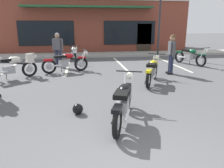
{
  "coord_description": "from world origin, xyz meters",
  "views": [
    {
      "loc": [
        -0.81,
        -2.55,
        2.12
      ],
      "look_at": [
        0.04,
        3.07,
        0.55
      ],
      "focal_mm": 35.29,
      "sensor_mm": 36.0,
      "label": 1
    }
  ],
  "objects_px": {
    "motorcycle_black_cruiser": "(14,66)",
    "person_in_shorts_foreground": "(172,52)",
    "motorcycle_red_sportbike": "(66,62)",
    "helmet_on_pavement": "(78,109)",
    "motorcycle_green_cafe_racer": "(74,53)",
    "motorcycle_blue_standard": "(190,56)",
    "motorcycle_foreground_classic": "(123,102)",
    "motorcycle_silver_naked": "(152,71)",
    "person_by_back_row": "(58,48)",
    "parking_lot_lamp_post": "(161,6)"
  },
  "relations": [
    {
      "from": "motorcycle_black_cruiser",
      "to": "person_by_back_row",
      "type": "bearing_deg",
      "value": 58.78
    },
    {
      "from": "person_by_back_row",
      "to": "parking_lot_lamp_post",
      "type": "xyz_separation_m",
      "value": [
        6.15,
        2.36,
        2.2
      ]
    },
    {
      "from": "motorcycle_green_cafe_racer",
      "to": "person_in_shorts_foreground",
      "type": "bearing_deg",
      "value": -42.8
    },
    {
      "from": "motorcycle_foreground_classic",
      "to": "person_by_back_row",
      "type": "height_order",
      "value": "person_by_back_row"
    },
    {
      "from": "motorcycle_blue_standard",
      "to": "person_by_back_row",
      "type": "height_order",
      "value": "person_by_back_row"
    },
    {
      "from": "helmet_on_pavement",
      "to": "person_in_shorts_foreground",
      "type": "bearing_deg",
      "value": 44.13
    },
    {
      "from": "parking_lot_lamp_post",
      "to": "motorcycle_black_cruiser",
      "type": "bearing_deg",
      "value": -147.74
    },
    {
      "from": "motorcycle_silver_naked",
      "to": "person_by_back_row",
      "type": "relative_size",
      "value": 1.15
    },
    {
      "from": "motorcycle_foreground_classic",
      "to": "parking_lot_lamp_post",
      "type": "xyz_separation_m",
      "value": [
        4.2,
        9.28,
        2.69
      ]
    },
    {
      "from": "person_in_shorts_foreground",
      "to": "helmet_on_pavement",
      "type": "bearing_deg",
      "value": -135.87
    },
    {
      "from": "motorcycle_foreground_classic",
      "to": "motorcycle_red_sportbike",
      "type": "bearing_deg",
      "value": 105.49
    },
    {
      "from": "motorcycle_silver_naked",
      "to": "person_by_back_row",
      "type": "xyz_separation_m",
      "value": [
        -3.64,
        3.85,
        0.49
      ]
    },
    {
      "from": "motorcycle_red_sportbike",
      "to": "motorcycle_blue_standard",
      "type": "relative_size",
      "value": 1.02
    },
    {
      "from": "motorcycle_blue_standard",
      "to": "motorcycle_green_cafe_racer",
      "type": "bearing_deg",
      "value": 162.8
    },
    {
      "from": "motorcycle_green_cafe_racer",
      "to": "person_by_back_row",
      "type": "height_order",
      "value": "person_by_back_row"
    },
    {
      "from": "motorcycle_red_sportbike",
      "to": "person_in_shorts_foreground",
      "type": "xyz_separation_m",
      "value": [
        4.48,
        -1.01,
        0.49
      ]
    },
    {
      "from": "motorcycle_foreground_classic",
      "to": "person_in_shorts_foreground",
      "type": "relative_size",
      "value": 1.21
    },
    {
      "from": "motorcycle_blue_standard",
      "to": "helmet_on_pavement",
      "type": "xyz_separation_m",
      "value": [
        -5.9,
        -5.84,
        -0.33
      ]
    },
    {
      "from": "motorcycle_red_sportbike",
      "to": "motorcycle_blue_standard",
      "type": "height_order",
      "value": "same"
    },
    {
      "from": "motorcycle_red_sportbike",
      "to": "helmet_on_pavement",
      "type": "relative_size",
      "value": 7.9
    },
    {
      "from": "motorcycle_red_sportbike",
      "to": "helmet_on_pavement",
      "type": "height_order",
      "value": "motorcycle_red_sportbike"
    },
    {
      "from": "motorcycle_black_cruiser",
      "to": "person_by_back_row",
      "type": "relative_size",
      "value": 1.09
    },
    {
      "from": "motorcycle_blue_standard",
      "to": "person_in_shorts_foreground",
      "type": "relative_size",
      "value": 1.2
    },
    {
      "from": "parking_lot_lamp_post",
      "to": "motorcycle_red_sportbike",
      "type": "bearing_deg",
      "value": -146.03
    },
    {
      "from": "motorcycle_green_cafe_racer",
      "to": "motorcycle_silver_naked",
      "type": "bearing_deg",
      "value": -60.94
    },
    {
      "from": "motorcycle_black_cruiser",
      "to": "parking_lot_lamp_post",
      "type": "relative_size",
      "value": 0.38
    },
    {
      "from": "person_in_shorts_foreground",
      "to": "helmet_on_pavement",
      "type": "relative_size",
      "value": 6.44
    },
    {
      "from": "motorcycle_foreground_classic",
      "to": "motorcycle_red_sportbike",
      "type": "height_order",
      "value": "same"
    },
    {
      "from": "person_in_shorts_foreground",
      "to": "person_by_back_row",
      "type": "xyz_separation_m",
      "value": [
        -4.92,
        2.49,
        0.0
      ]
    },
    {
      "from": "motorcycle_black_cruiser",
      "to": "helmet_on_pavement",
      "type": "relative_size",
      "value": 7.05
    },
    {
      "from": "motorcycle_black_cruiser",
      "to": "motorcycle_green_cafe_racer",
      "type": "relative_size",
      "value": 0.87
    },
    {
      "from": "motorcycle_blue_standard",
      "to": "helmet_on_pavement",
      "type": "bearing_deg",
      "value": -135.28
    },
    {
      "from": "motorcycle_silver_naked",
      "to": "person_in_shorts_foreground",
      "type": "distance_m",
      "value": 1.93
    },
    {
      "from": "person_in_shorts_foreground",
      "to": "parking_lot_lamp_post",
      "type": "bearing_deg",
      "value": 75.77
    },
    {
      "from": "motorcycle_black_cruiser",
      "to": "motorcycle_silver_naked",
      "type": "height_order",
      "value": "same"
    },
    {
      "from": "helmet_on_pavement",
      "to": "motorcycle_red_sportbike",
      "type": "bearing_deg",
      "value": 95.91
    },
    {
      "from": "parking_lot_lamp_post",
      "to": "person_by_back_row",
      "type": "bearing_deg",
      "value": -158.99
    },
    {
      "from": "motorcycle_blue_standard",
      "to": "helmet_on_pavement",
      "type": "distance_m",
      "value": 8.3
    },
    {
      "from": "motorcycle_foreground_classic",
      "to": "person_in_shorts_foreground",
      "type": "xyz_separation_m",
      "value": [
        2.97,
        4.42,
        0.49
      ]
    },
    {
      "from": "motorcycle_black_cruiser",
      "to": "motorcycle_blue_standard",
      "type": "xyz_separation_m",
      "value": [
        8.33,
        1.95,
        -0.07
      ]
    },
    {
      "from": "motorcycle_red_sportbike",
      "to": "parking_lot_lamp_post",
      "type": "height_order",
      "value": "parking_lot_lamp_post"
    },
    {
      "from": "motorcycle_black_cruiser",
      "to": "person_in_shorts_foreground",
      "type": "height_order",
      "value": "person_in_shorts_foreground"
    },
    {
      "from": "motorcycle_blue_standard",
      "to": "parking_lot_lamp_post",
      "type": "height_order",
      "value": "parking_lot_lamp_post"
    },
    {
      "from": "motorcycle_silver_naked",
      "to": "motorcycle_blue_standard",
      "type": "relative_size",
      "value": 0.96
    },
    {
      "from": "motorcycle_blue_standard",
      "to": "helmet_on_pavement",
      "type": "relative_size",
      "value": 7.73
    },
    {
      "from": "motorcycle_red_sportbike",
      "to": "motorcycle_blue_standard",
      "type": "distance_m",
      "value": 6.47
    },
    {
      "from": "person_by_back_row",
      "to": "helmet_on_pavement",
      "type": "distance_m",
      "value": 6.47
    },
    {
      "from": "motorcycle_foreground_classic",
      "to": "motorcycle_silver_naked",
      "type": "distance_m",
      "value": 3.5
    },
    {
      "from": "motorcycle_foreground_classic",
      "to": "motorcycle_green_cafe_racer",
      "type": "xyz_separation_m",
      "value": [
        -1.22,
        8.3,
        0.0
      ]
    },
    {
      "from": "motorcycle_foreground_classic",
      "to": "motorcycle_silver_naked",
      "type": "height_order",
      "value": "same"
    }
  ]
}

